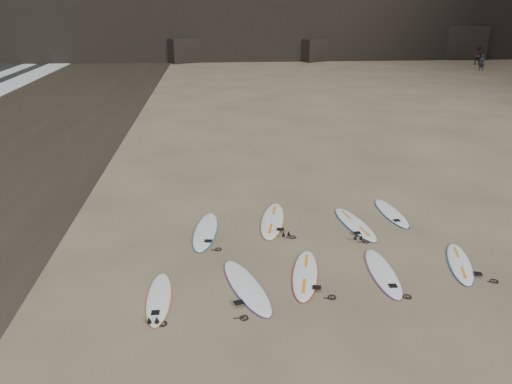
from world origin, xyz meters
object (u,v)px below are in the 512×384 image
surfboard_2 (305,274)px  surfboard_6 (272,220)px  surfboard_0 (159,298)px  surfboard_4 (460,263)px  surfboard_8 (391,213)px  person_a (482,63)px  person_b (478,55)px  surfboard_5 (205,231)px  surfboard_3 (383,272)px  surfboard_7 (355,224)px  surfboard_1 (247,286)px

surfboard_2 → surfboard_6: size_ratio=0.91×
surfboard_0 → surfboard_4: (7.58, 0.96, 0.00)m
surfboard_8 → person_a: size_ratio=1.52×
surfboard_8 → person_b: person_b is taller
surfboard_2 → surfboard_5: surfboard_5 is taller
surfboard_0 → person_a: person_a is taller
surfboard_4 → surfboard_5: surfboard_5 is taller
surfboard_3 → person_a: (21.10, 35.50, 0.72)m
surfboard_3 → surfboard_8: (1.45, 3.58, -0.00)m
surfboard_6 → person_a: bearing=65.3°
surfboard_4 → surfboard_2: bearing=-160.4°
person_a → surfboard_3: bearing=-66.9°
surfboard_0 → person_b: bearing=54.0°
surfboard_4 → person_a: size_ratio=1.46×
surfboard_4 → surfboard_7: surfboard_7 is taller
surfboard_1 → surfboard_2: surfboard_1 is taller
surfboard_5 → surfboard_6: surfboard_6 is taller
surfboard_5 → person_a: person_a is taller
surfboard_3 → surfboard_5: (-4.43, 2.74, 0.00)m
surfboard_2 → surfboard_4: 4.08m
surfboard_6 → person_a: person_a is taller
surfboard_7 → surfboard_3: bearing=-102.3°
surfboard_2 → person_a: (23.05, 35.42, 0.72)m
surfboard_4 → surfboard_1: bearing=-156.7°
surfboard_5 → surfboard_6: 2.13m
surfboard_0 → surfboard_3: size_ratio=0.91×
person_a → person_b: person_b is taller
surfboard_0 → surfboard_2: surfboard_2 is taller
surfboard_4 → surfboard_5: bearing=176.1°
surfboard_1 → surfboard_5: surfboard_1 is taller
surfboard_6 → surfboard_7: (2.46, -0.47, -0.00)m
surfboard_1 → surfboard_5: (-1.00, 3.10, -0.00)m
surfboard_3 → surfboard_6: size_ratio=0.90×
surfboard_5 → surfboard_8: bearing=15.2°
surfboard_1 → person_b: (26.43, 40.42, 0.92)m
surfboard_1 → surfboard_5: bearing=90.9°
surfboard_6 → person_a: 39.84m
surfboard_0 → surfboard_4: same height
person_b → surfboard_8: bearing=107.7°
person_b → surfboard_3: bearing=108.4°
surfboard_2 → surfboard_8: 4.88m
surfboard_2 → surfboard_4: bearing=15.9°
surfboard_8 → person_a: (19.65, 31.91, 0.72)m
surfboard_4 → person_a: person_a is taller
surfboard_6 → person_b: 44.66m
surfboard_4 → surfboard_6: (-4.51, 3.04, 0.01)m
surfboard_3 → surfboard_6: surfboard_6 is taller
surfboard_7 → surfboard_4: bearing=-62.1°
surfboard_2 → surfboard_6: 3.28m
surfboard_1 → surfboard_4: surfboard_1 is taller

